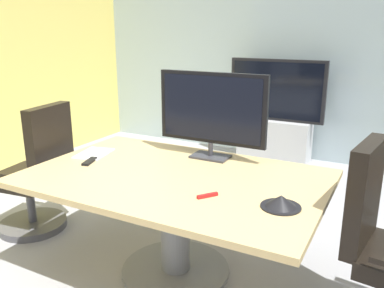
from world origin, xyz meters
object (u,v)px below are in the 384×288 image
at_px(wall_display_unit, 275,128).
at_px(remote_control, 90,161).
at_px(office_chair_left, 37,180).
at_px(conference_phone, 281,202).
at_px(tv_monitor, 212,110).
at_px(conference_table, 175,199).

bearing_deg(wall_display_unit, remote_control, -101.13).
bearing_deg(wall_display_unit, office_chair_left, -113.70).
distance_m(wall_display_unit, conference_phone, 3.07).
bearing_deg(tv_monitor, wall_display_unit, 94.29).
bearing_deg(office_chair_left, tv_monitor, 100.96).
distance_m(tv_monitor, remote_control, 0.96).
relative_size(tv_monitor, remote_control, 4.94).
xyz_separation_m(conference_phone, remote_control, (-1.44, 0.10, -0.02)).
relative_size(tv_monitor, conference_phone, 3.82).
relative_size(wall_display_unit, remote_control, 7.71).
relative_size(office_chair_left, wall_display_unit, 0.83).
relative_size(conference_table, conference_phone, 8.86).
xyz_separation_m(conference_table, conference_phone, (0.76, -0.17, 0.21)).
xyz_separation_m(conference_table, wall_display_unit, (-0.12, 2.75, -0.11)).
relative_size(office_chair_left, remote_control, 6.41).
relative_size(conference_phone, remote_control, 1.29).
xyz_separation_m(wall_display_unit, remote_control, (-0.55, -2.82, 0.30)).
bearing_deg(conference_table, office_chair_left, 179.83).
distance_m(office_chair_left, conference_phone, 2.12).
distance_m(conference_table, wall_display_unit, 2.76).
distance_m(wall_display_unit, remote_control, 2.88).
xyz_separation_m(tv_monitor, remote_control, (-0.73, -0.52, -0.35)).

